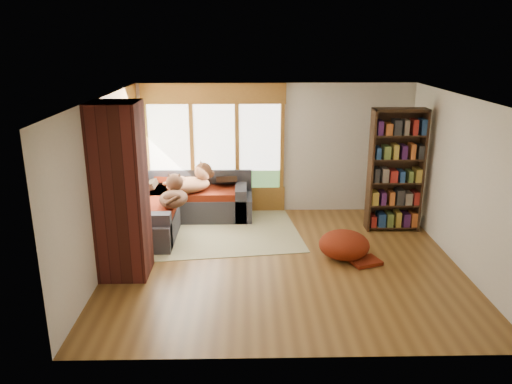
# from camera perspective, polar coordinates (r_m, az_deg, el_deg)

# --- Properties ---
(floor) EXTENTS (5.50, 5.50, 0.00)m
(floor) POSITION_cam_1_polar(r_m,az_deg,el_deg) (8.08, 3.05, -7.96)
(floor) COLOR brown
(floor) RESTS_ON ground
(ceiling) EXTENTS (5.50, 5.50, 0.00)m
(ceiling) POSITION_cam_1_polar(r_m,az_deg,el_deg) (7.36, 3.38, 10.66)
(ceiling) COLOR white
(wall_back) EXTENTS (5.50, 0.04, 2.60)m
(wall_back) POSITION_cam_1_polar(r_m,az_deg,el_deg) (10.04, 2.14, 4.95)
(wall_back) COLOR silver
(wall_back) RESTS_ON ground
(wall_front) EXTENTS (5.50, 0.04, 2.60)m
(wall_front) POSITION_cam_1_polar(r_m,az_deg,el_deg) (5.28, 5.24, -6.80)
(wall_front) COLOR silver
(wall_front) RESTS_ON ground
(wall_left) EXTENTS (0.04, 5.00, 2.60)m
(wall_left) POSITION_cam_1_polar(r_m,az_deg,el_deg) (7.90, -17.10, 0.75)
(wall_left) COLOR silver
(wall_left) RESTS_ON ground
(wall_right) EXTENTS (0.04, 5.00, 2.60)m
(wall_right) POSITION_cam_1_polar(r_m,az_deg,el_deg) (8.29, 22.51, 0.95)
(wall_right) COLOR silver
(wall_right) RESTS_ON ground
(windows_back) EXTENTS (2.82, 0.10, 1.90)m
(windows_back) POSITION_cam_1_polar(r_m,az_deg,el_deg) (10.00, -4.76, 5.15)
(windows_back) COLOR #946325
(windows_back) RESTS_ON wall_back
(windows_left) EXTENTS (0.10, 2.62, 1.90)m
(windows_left) POSITION_cam_1_polar(r_m,az_deg,el_deg) (9.00, -14.95, 3.25)
(windows_left) COLOR #946325
(windows_left) RESTS_ON wall_left
(roller_blind) EXTENTS (0.03, 0.72, 0.90)m
(roller_blind) POSITION_cam_1_polar(r_m,az_deg,el_deg) (9.70, -13.85, 6.74)
(roller_blind) COLOR #698954
(roller_blind) RESTS_ON wall_left
(brick_chimney) EXTENTS (0.70, 0.70, 2.60)m
(brick_chimney) POSITION_cam_1_polar(r_m,az_deg,el_deg) (7.49, -15.22, 0.01)
(brick_chimney) COLOR #471914
(brick_chimney) RESTS_ON ground
(sectional_sofa) EXTENTS (2.20, 2.20, 0.80)m
(sectional_sofa) POSITION_cam_1_polar(r_m,az_deg,el_deg) (9.62, -9.36, -2.00)
(sectional_sofa) COLOR #2C2B31
(sectional_sofa) RESTS_ON ground
(area_rug) EXTENTS (3.31, 2.69, 0.01)m
(area_rug) POSITION_cam_1_polar(r_m,az_deg,el_deg) (9.28, -4.79, -4.53)
(area_rug) COLOR beige
(area_rug) RESTS_ON ground
(bookshelf) EXTENTS (0.97, 0.32, 2.25)m
(bookshelf) POSITION_cam_1_polar(r_m,az_deg,el_deg) (9.39, 15.69, 2.35)
(bookshelf) COLOR #351F11
(bookshelf) RESTS_ON ground
(pouf) EXTENTS (0.87, 0.87, 0.44)m
(pouf) POSITION_cam_1_polar(r_m,az_deg,el_deg) (8.26, 10.04, -5.89)
(pouf) COLOR maroon
(pouf) RESTS_ON area_rug
(dog_tan) EXTENTS (0.99, 0.77, 0.49)m
(dog_tan) POSITION_cam_1_polar(r_m,az_deg,el_deg) (9.62, -7.34, 1.10)
(dog_tan) COLOR brown
(dog_tan) RESTS_ON sectional_sofa
(dog_brindle) EXTENTS (0.51, 0.82, 0.44)m
(dog_brindle) POSITION_cam_1_polar(r_m,az_deg,el_deg) (8.95, -9.37, -0.42)
(dog_brindle) COLOR #311C13
(dog_brindle) RESTS_ON sectional_sofa
(throw_pillows) EXTENTS (1.98, 1.68, 0.45)m
(throw_pillows) POSITION_cam_1_polar(r_m,az_deg,el_deg) (9.62, -9.15, 0.80)
(throw_pillows) COLOR black
(throw_pillows) RESTS_ON sectional_sofa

